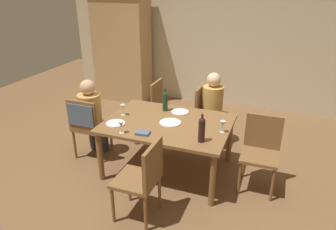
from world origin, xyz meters
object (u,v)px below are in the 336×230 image
object	(u,v)px
chair_near	(143,176)
dinner_plate_guest_left	(116,123)
chair_far_right	(206,111)
dinner_plate_host	(180,112)
wine_glass_near_right	(121,125)
wine_glass_near_left	(223,124)
chair_far_left	(163,105)
person_man_bearded	(214,104)
chair_right_end	(261,148)
dining_table	(168,127)
wine_bottle_dark_red	(202,129)
armoire_cabinet	(122,48)
wine_bottle_tall_green	(165,101)
person_woman_host	(91,112)
chair_left_end	(86,121)
wine_glass_centre	(123,108)
dinner_plate_guest_right	(170,123)

from	to	relation	value
chair_near	dinner_plate_guest_left	xyz separation A→B (m)	(-0.69, 0.68, 0.19)
chair_far_right	dinner_plate_host	distance (m)	0.68
wine_glass_near_right	chair_far_right	bearing A→B (deg)	64.76
wine_glass_near_left	wine_glass_near_right	xyz separation A→B (m)	(-1.12, -0.44, 0.00)
chair_far_right	chair_far_left	distance (m)	0.72
person_man_bearded	chair_right_end	bearing A→B (deg)	42.18
dining_table	wine_bottle_dark_red	distance (m)	0.68
armoire_cabinet	wine_bottle_tall_green	bearing A→B (deg)	-48.99
dinner_plate_guest_left	armoire_cabinet	bearing A→B (deg)	116.25
armoire_cabinet	person_woman_host	xyz separation A→B (m)	(0.72, -2.31, -0.43)
person_man_bearded	dinner_plate_host	size ratio (longest dim) A/B	4.85
wine_glass_near_right	dinner_plate_host	world-z (taller)	wine_glass_near_right
person_woman_host	wine_bottle_dark_red	distance (m)	1.77
chair_far_left	dinner_plate_host	bearing A→B (deg)	38.93
armoire_cabinet	chair_left_end	world-z (taller)	armoire_cabinet
wine_glass_near_left	wine_glass_centre	size ratio (longest dim) A/B	1.00
wine_bottle_dark_red	wine_glass_near_left	bearing A→B (deg)	60.41
dining_table	chair_far_left	xyz separation A→B (m)	(-0.45, 0.96, -0.11)
chair_right_end	person_woman_host	xyz separation A→B (m)	(-2.36, -0.06, 0.13)
armoire_cabinet	dinner_plate_host	distance (m)	2.79
wine_bottle_dark_red	dinner_plate_guest_left	distance (m)	1.16
wine_bottle_dark_red	wine_glass_centre	size ratio (longest dim) A/B	2.27
person_man_bearded	wine_bottle_dark_red	xyz separation A→B (m)	(0.15, -1.32, 0.21)
chair_near	wine_bottle_dark_red	size ratio (longest dim) A/B	2.73
person_man_bearded	dinner_plate_guest_left	xyz separation A→B (m)	(-0.99, -1.25, 0.06)
dining_table	wine_glass_near_left	distance (m)	0.74
dining_table	dinner_plate_guest_right	size ratio (longest dim) A/B	5.75
chair_near	wine_glass_centre	xyz separation A→B (m)	(-0.74, 0.96, 0.29)
wine_bottle_tall_green	dinner_plate_host	world-z (taller)	wine_bottle_tall_green
chair_left_end	chair_right_end	size ratio (longest dim) A/B	1.00
dinner_plate_guest_right	wine_glass_near_right	bearing A→B (deg)	-133.63
wine_bottle_dark_red	wine_glass_centre	bearing A→B (deg)	163.49
chair_far_right	wine_glass_near_left	world-z (taller)	chair_far_right
dining_table	wine_glass_centre	distance (m)	0.68
dining_table	wine_bottle_tall_green	bearing A→B (deg)	116.51
wine_bottle_dark_red	wine_glass_near_right	world-z (taller)	wine_bottle_dark_red
chair_far_right	wine_glass_centre	bearing A→B (deg)	-43.75
person_man_bearded	wine_glass_centre	size ratio (longest dim) A/B	7.76
dinner_plate_guest_left	chair_far_left	bearing A→B (deg)	82.65
chair_far_left	wine_bottle_tall_green	world-z (taller)	wine_bottle_tall_green
chair_right_end	wine_glass_near_right	distance (m)	1.72
chair_right_end	wine_bottle_dark_red	xyz separation A→B (m)	(-0.64, -0.44, 0.34)
chair_left_end	chair_far_right	bearing A→B (deg)	36.83
chair_far_right	dinner_plate_guest_left	distance (m)	1.54
dining_table	person_woman_host	distance (m)	1.18
chair_right_end	dinner_plate_guest_right	xyz separation A→B (m)	(-1.14, -0.10, 0.19)
chair_far_left	armoire_cabinet	bearing A→B (deg)	-133.34
chair_right_end	dinner_plate_guest_right	bearing A→B (deg)	5.17
wine_glass_centre	dining_table	bearing A→B (deg)	0.13
chair_near	person_woman_host	bearing A→B (deg)	52.01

